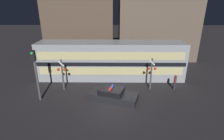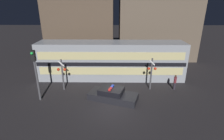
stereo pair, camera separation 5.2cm
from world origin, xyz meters
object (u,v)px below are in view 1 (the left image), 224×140
Objects in this scene: train at (111,60)px; police_car at (113,95)px; pedestrian at (175,82)px; traffic_light_corner at (36,71)px; crossing_signal_near at (151,72)px.

train is 3.47× the size of police_car.
train is 7.19m from pedestrian.
traffic_light_corner reaches higher than police_car.
crossing_signal_near reaches higher than police_car.
traffic_light_corner is at bearing -160.40° from police_car.
pedestrian is (6.19, 2.04, 0.36)m from police_car.
police_car is at bearing 1.24° from traffic_light_corner.
train is 8.19m from traffic_light_corner.
crossing_signal_near is at bearing 46.63° from police_car.
pedestrian is 0.48× the size of crossing_signal_near.
crossing_signal_near reaches higher than pedestrian.
train is 3.54× the size of traffic_light_corner.
train is at bearing 154.96° from pedestrian.
police_car is (0.22, -5.03, -1.65)m from train.
train reaches higher than crossing_signal_near.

